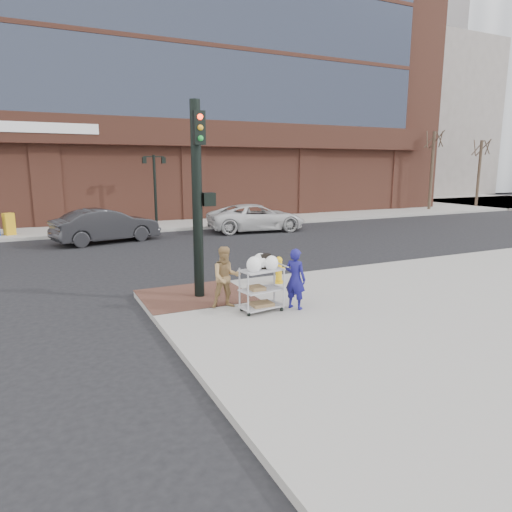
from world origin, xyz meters
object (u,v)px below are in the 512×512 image
sedan_dark (106,225)px  utility_cart (262,286)px  fire_hydrant (279,270)px  lamp_post (155,182)px  traffic_signal_pole (198,195)px  woman_blue (295,279)px  minivan_white (256,218)px  pedestrian_tan (226,277)px

sedan_dark → utility_cart: size_ratio=3.50×
sedan_dark → fire_hydrant: sedan_dark is taller
lamp_post → utility_cart: bearing=-95.3°
traffic_signal_pole → fire_hydrant: (2.52, 0.32, -2.27)m
traffic_signal_pole → utility_cart: size_ratio=3.63×
woman_blue → minivan_white: bearing=-51.6°
pedestrian_tan → minivan_white: (6.86, 12.58, -0.16)m
fire_hydrant → woman_blue: bearing=-109.1°
lamp_post → sedan_dark: lamp_post is taller
woman_blue → pedestrian_tan: pedestrian_tan is taller
minivan_white → fire_hydrant: size_ratio=6.73×
fire_hydrant → sedan_dark: bearing=107.6°
sedan_dark → fire_hydrant: bearing=-176.5°
utility_cart → fire_hydrant: (1.63, 2.15, -0.22)m
woman_blue → fire_hydrant: (0.80, 2.30, -0.33)m
traffic_signal_pole → minivan_white: traffic_signal_pole is taller
minivan_white → fire_hydrant: bearing=163.9°
traffic_signal_pole → minivan_white: (7.11, 11.40, -2.09)m
pedestrian_tan → utility_cart: size_ratio=1.09×
traffic_signal_pole → pedestrian_tan: 2.28m
lamp_post → minivan_white: lamp_post is taller
woman_blue → fire_hydrant: woman_blue is taller
pedestrian_tan → minivan_white: size_ratio=0.28×
lamp_post → utility_cart: lamp_post is taller
sedan_dark → fire_hydrant: (3.40, -10.74, -0.24)m
minivan_white → lamp_post: bearing=56.9°
woman_blue → pedestrian_tan: bearing=31.7°
lamp_post → pedestrian_tan: 16.65m
lamp_post → minivan_white: 6.30m
minivan_white → utility_cart: size_ratio=3.88×
sedan_dark → utility_cart: (1.78, -12.90, -0.02)m
lamp_post → pedestrian_tan: lamp_post is taller
utility_cart → traffic_signal_pole: bearing=116.0°
pedestrian_tan → fire_hydrant: bearing=42.3°
sedan_dark → utility_cart: 13.02m
woman_blue → traffic_signal_pole: bearing=11.3°
sedan_dark → utility_cart: bearing=173.7°
traffic_signal_pole → sedan_dark: traffic_signal_pole is taller
sedan_dark → utility_cart: sedan_dark is taller
utility_cart → fire_hydrant: size_ratio=1.73×
pedestrian_tan → fire_hydrant: (2.27, 1.50, -0.35)m
traffic_signal_pole → fire_hydrant: traffic_signal_pole is taller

